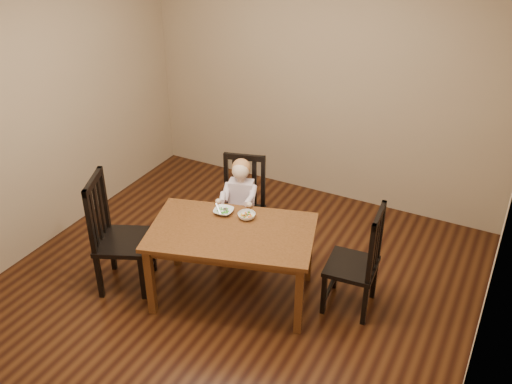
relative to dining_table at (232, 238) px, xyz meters
The scene contains 9 objects.
room 0.76m from the dining_table, 129.91° to the left, with size 4.01×4.01×2.71m.
dining_table is the anchor object (origin of this frame).
chair_child 0.73m from the dining_table, 111.83° to the left, with size 0.50×0.49×0.95m.
chair_left 1.01m from the dining_table, 162.08° to the right, with size 0.58×0.59×1.06m.
chair_right 1.05m from the dining_table, 18.96° to the left, with size 0.43×0.45×0.96m.
toddler 0.67m from the dining_table, 112.25° to the left, with size 0.30×0.37×0.51m, color silver, non-canonical shape.
bowl_peas 0.29m from the dining_table, 133.95° to the left, with size 0.16×0.16×0.04m, color white.
bowl_veg 0.24m from the dining_table, 84.25° to the left, with size 0.15×0.15×0.05m, color white.
fork 0.30m from the dining_table, 143.21° to the left, with size 0.11×0.10×0.05m.
Camera 1 is at (1.99, -3.39, 3.25)m, focal length 40.00 mm.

